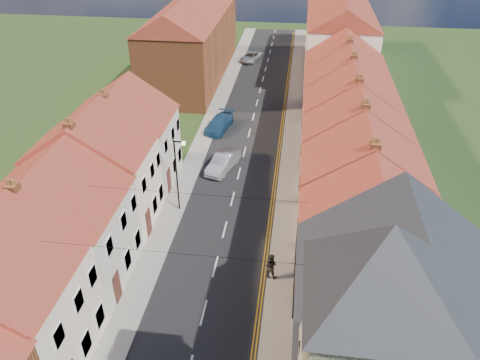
% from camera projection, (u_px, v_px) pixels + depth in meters
% --- Properties ---
extents(road, '(7.00, 90.00, 0.02)m').
position_uv_depth(road, '(245.00, 152.00, 44.55)').
color(road, black).
rests_on(road, ground).
extents(pavement_left, '(1.80, 90.00, 0.12)m').
position_uv_depth(pavement_left, '(199.00, 148.00, 45.00)').
color(pavement_left, '#9A948C').
rests_on(pavement_left, ground).
extents(pavement_right, '(1.80, 90.00, 0.12)m').
position_uv_depth(pavement_right, '(291.00, 154.00, 44.04)').
color(pavement_right, '#9A948C').
rests_on(pavement_right, ground).
extents(cottage_r_tudor, '(8.30, 5.20, 9.00)m').
position_uv_depth(cottage_r_tudor, '(369.00, 238.00, 26.64)').
color(cottage_r_tudor, white).
rests_on(cottage_r_tudor, ground).
extents(cottage_r_white_near, '(8.30, 6.00, 9.00)m').
position_uv_depth(cottage_r_white_near, '(361.00, 187.00, 31.16)').
color(cottage_r_white_near, white).
rests_on(cottage_r_white_near, ground).
extents(cottage_r_cream_mid, '(8.30, 5.20, 9.00)m').
position_uv_depth(cottage_r_cream_mid, '(355.00, 149.00, 35.69)').
color(cottage_r_cream_mid, white).
rests_on(cottage_r_cream_mid, ground).
extents(cottage_r_pink, '(8.30, 6.00, 9.00)m').
position_uv_depth(cottage_r_pink, '(350.00, 119.00, 40.22)').
color(cottage_r_pink, '#C0A698').
rests_on(cottage_r_pink, ground).
extents(cottage_r_white_far, '(8.30, 5.20, 9.00)m').
position_uv_depth(cottage_r_white_far, '(347.00, 95.00, 44.74)').
color(cottage_r_white_far, white).
rests_on(cottage_r_white_far, ground).
extents(cottage_r_cream_far, '(8.30, 6.00, 9.00)m').
position_uv_depth(cottage_r_cream_far, '(343.00, 76.00, 49.27)').
color(cottage_r_cream_far, '#974D2C').
rests_on(cottage_r_cream_far, ground).
extents(cottage_l_white, '(8.30, 6.90, 8.80)m').
position_uv_depth(cottage_l_white, '(55.00, 222.00, 28.11)').
color(cottage_l_white, white).
rests_on(cottage_l_white, ground).
extents(cottage_l_brick_mid, '(8.30, 5.70, 9.10)m').
position_uv_depth(cottage_l_brick_mid, '(94.00, 168.00, 33.14)').
color(cottage_l_brick_mid, white).
rests_on(cottage_l_brick_mid, ground).
extents(cottage_l_pink, '(8.30, 6.30, 8.80)m').
position_uv_depth(cottage_l_pink, '(122.00, 134.00, 38.08)').
color(cottage_l_pink, white).
rests_on(cottage_l_pink, ground).
extents(block_right_far, '(8.30, 24.20, 10.50)m').
position_uv_depth(block_right_far, '(338.00, 31.00, 61.66)').
color(block_right_far, white).
rests_on(block_right_far, ground).
extents(block_left_far, '(8.30, 24.20, 10.50)m').
position_uv_depth(block_left_far, '(191.00, 36.00, 59.52)').
color(block_left_far, '#974D2C').
rests_on(block_left_far, ground).
extents(lamppost, '(0.88, 0.15, 6.00)m').
position_uv_depth(lamppost, '(177.00, 171.00, 34.70)').
color(lamppost, black).
rests_on(lamppost, pavement_left).
extents(car_mid, '(2.78, 4.76, 1.48)m').
position_uv_depth(car_mid, '(223.00, 162.00, 41.44)').
color(car_mid, '#929499').
rests_on(car_mid, ground).
extents(car_far, '(2.82, 5.03, 1.38)m').
position_uv_depth(car_far, '(219.00, 123.00, 48.26)').
color(car_far, navy).
rests_on(car_far, ground).
extents(car_distant, '(3.34, 4.92, 1.25)m').
position_uv_depth(car_distant, '(251.00, 57.00, 67.21)').
color(car_distant, '#999AA0').
rests_on(car_distant, ground).
extents(pedestrian_right, '(1.00, 0.85, 1.81)m').
position_uv_depth(pedestrian_right, '(271.00, 266.00, 29.71)').
color(pedestrian_right, '#292421').
rests_on(pedestrian_right, pavement_right).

